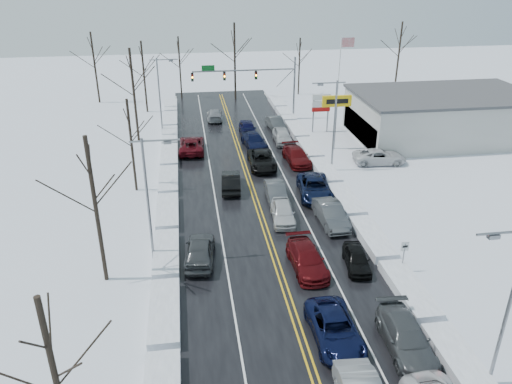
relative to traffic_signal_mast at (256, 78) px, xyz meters
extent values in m
plane|color=silver|center=(-3.45, -27.99, -5.48)|extent=(160.00, 160.00, 0.00)
cube|color=black|center=(-3.45, -25.99, -5.47)|extent=(14.00, 84.00, 0.01)
cube|color=white|center=(-11.05, -25.99, -5.48)|extent=(1.77, 72.00, 0.69)
cube|color=white|center=(4.15, -25.99, -5.48)|extent=(1.77, 72.00, 0.69)
cylinder|color=slate|center=(5.05, 0.01, -1.48)|extent=(0.24, 0.24, 8.00)
cylinder|color=slate|center=(-1.45, 0.01, 1.02)|extent=(13.00, 0.18, 0.18)
cylinder|color=slate|center=(3.85, 0.01, -0.08)|extent=(2.33, 0.10, 2.33)
cube|color=#0C591E|center=(-5.95, 0.01, 1.42)|extent=(1.60, 0.08, 0.70)
cube|color=black|center=(0.05, 0.01, 0.37)|extent=(0.32, 0.25, 1.05)
sphere|color=#3F0705|center=(0.05, -0.15, 0.67)|extent=(0.20, 0.20, 0.20)
sphere|color=orange|center=(0.05, -0.15, 0.37)|extent=(0.22, 0.22, 0.22)
sphere|color=black|center=(0.05, -0.15, 0.07)|extent=(0.20, 0.20, 0.20)
cube|color=black|center=(-3.95, 0.01, 0.37)|extent=(0.32, 0.25, 1.05)
sphere|color=#3F0705|center=(-3.95, -0.15, 0.67)|extent=(0.20, 0.20, 0.20)
sphere|color=orange|center=(-3.95, -0.15, 0.37)|extent=(0.22, 0.22, 0.22)
sphere|color=black|center=(-3.95, -0.15, 0.07)|extent=(0.20, 0.20, 0.20)
cube|color=black|center=(-7.95, 0.01, 0.37)|extent=(0.32, 0.25, 1.05)
sphere|color=#3F0705|center=(-7.95, -0.15, 0.67)|extent=(0.20, 0.20, 0.20)
sphere|color=orange|center=(-7.95, -0.15, 0.37)|extent=(0.22, 0.22, 0.22)
sphere|color=black|center=(-7.95, -0.15, 0.07)|extent=(0.20, 0.20, 0.20)
cylinder|color=slate|center=(7.05, -11.99, -2.68)|extent=(0.20, 0.20, 5.60)
cube|color=yellow|center=(7.05, -11.99, -0.08)|extent=(3.20, 0.30, 1.20)
cube|color=black|center=(7.05, -12.16, -0.08)|extent=(2.40, 0.04, 0.50)
cylinder|color=slate|center=(6.15, -5.99, -3.48)|extent=(0.16, 0.16, 4.00)
cylinder|color=slate|center=(7.95, -5.99, -3.48)|extent=(0.16, 0.16, 4.00)
cube|color=white|center=(7.05, -5.99, -1.18)|extent=(2.20, 0.22, 0.70)
cube|color=white|center=(7.05, -5.99, -1.98)|extent=(2.20, 0.22, 0.70)
cube|color=#A90E0D|center=(7.05, -5.99, -2.68)|extent=(2.20, 0.22, 0.50)
cylinder|color=slate|center=(4.75, -35.99, -4.38)|extent=(0.08, 0.08, 2.20)
cube|color=white|center=(4.75, -35.99, -3.48)|extent=(0.55, 0.05, 0.70)
cube|color=black|center=(4.75, -36.03, -3.48)|extent=(0.35, 0.02, 0.15)
cylinder|color=silver|center=(11.55, 2.01, -0.48)|extent=(0.14, 0.14, 10.00)
cube|color=#B4B4AF|center=(20.55, -9.99, -2.98)|extent=(20.00, 12.00, 5.00)
cube|color=#262628|center=(10.60, -9.99, -3.88)|extent=(0.10, 11.00, 2.80)
cube|color=#3F3F42|center=(20.55, -9.99, -0.33)|extent=(20.40, 12.40, 0.30)
cylinder|color=slate|center=(5.05, -45.99, -0.98)|extent=(0.18, 0.18, 9.00)
cylinder|color=slate|center=(4.25, -45.99, 3.32)|extent=(3.20, 0.12, 0.12)
cube|color=slate|center=(3.45, -45.99, 3.17)|extent=(0.50, 0.25, 0.18)
cylinder|color=slate|center=(5.05, -17.99, -0.98)|extent=(0.18, 0.18, 9.00)
cylinder|color=slate|center=(4.25, -17.99, 3.32)|extent=(3.20, 0.12, 0.12)
cube|color=slate|center=(3.45, -17.99, 3.17)|extent=(0.50, 0.25, 0.18)
cylinder|color=slate|center=(-11.95, -31.99, -0.98)|extent=(0.18, 0.18, 9.00)
cylinder|color=slate|center=(-11.15, -31.99, 3.32)|extent=(3.20, 0.12, 0.12)
cube|color=slate|center=(-10.35, -31.99, 3.17)|extent=(0.50, 0.25, 0.18)
cylinder|color=slate|center=(-11.95, -3.99, -0.98)|extent=(0.18, 0.18, 9.00)
cylinder|color=slate|center=(-11.15, -3.99, 3.32)|extent=(3.20, 0.12, 0.12)
cube|color=slate|center=(-10.35, -3.99, 3.17)|extent=(0.50, 0.25, 0.18)
cylinder|color=#2D231C|center=(-14.95, -33.99, -0.48)|extent=(0.27, 0.27, 10.00)
cylinder|color=#2D231C|center=(-13.95, -19.99, -1.23)|extent=(0.23, 0.23, 8.50)
cylinder|color=#2D231C|center=(-14.65, -5.99, -0.23)|extent=(0.28, 0.28, 10.50)
cylinder|color=#2D231C|center=(-14.25, 6.01, -0.73)|extent=(0.25, 0.25, 9.50)
cylinder|color=#2D231C|center=(-21.45, 12.01, -0.48)|extent=(0.27, 0.27, 10.00)
cylinder|color=#2D231C|center=(-9.45, 13.01, -0.98)|extent=(0.24, 0.24, 9.00)
cylinder|color=#2D231C|center=(-1.45, 11.01, 0.02)|extent=(0.29, 0.29, 11.00)
cylinder|color=#2D231C|center=(8.55, 12.51, -1.23)|extent=(0.23, 0.23, 8.50)
cylinder|color=#2D231C|center=(24.55, 13.01, -0.23)|extent=(0.28, 0.28, 10.50)
imported|color=black|center=(-1.67, -41.77, -5.48)|extent=(2.49, 5.34, 1.48)
imported|color=#4E0A0D|center=(-1.53, -34.69, -5.48)|extent=(2.29, 5.27, 1.51)
imported|color=silver|center=(-1.81, -27.70, -5.48)|extent=(2.18, 4.62, 1.53)
imported|color=#414346|center=(-1.70, -23.86, -5.48)|extent=(1.66, 4.58, 1.50)
imported|color=black|center=(-1.72, -16.20, -5.48)|extent=(2.71, 5.61, 1.54)
imported|color=black|center=(-1.67, -10.31, -5.48)|extent=(2.78, 5.52, 1.54)
imported|color=black|center=(-1.83, -5.87, -5.48)|extent=(1.95, 4.71, 1.60)
imported|color=#434649|center=(1.91, -43.03, -5.48)|extent=(2.51, 5.52, 1.57)
imported|color=black|center=(1.90, -34.99, -5.48)|extent=(2.08, 4.09, 1.33)
imported|color=#434648|center=(1.86, -28.74, -5.48)|extent=(1.99, 5.14, 1.67)
imported|color=black|center=(1.87, -23.59, -5.48)|extent=(3.36, 6.18, 1.65)
imported|color=#4E0A0C|center=(2.00, -15.54, -5.48)|extent=(2.47, 5.38, 1.53)
imported|color=#B9B9BB|center=(1.76, -9.22, -5.48)|extent=(2.05, 4.79, 1.61)
imported|color=#3A3D3F|center=(1.87, -4.38, -5.48)|extent=(2.11, 4.74, 1.51)
imported|color=black|center=(-5.35, -21.05, -5.48)|extent=(2.11, 4.95, 1.59)
imported|color=#500A11|center=(-8.63, -10.66, -5.48)|extent=(2.91, 5.85, 1.59)
imported|color=gray|center=(-5.31, 0.83, -5.48)|extent=(2.19, 4.92, 1.40)
imported|color=#3B3D3F|center=(-8.69, -32.66, -5.48)|extent=(2.55, 5.17, 1.70)
imported|color=silver|center=(10.43, -16.97, -5.48)|extent=(5.63, 2.99, 1.51)
imported|color=#414447|center=(13.59, -12.70, -5.48)|extent=(2.46, 5.29, 1.50)
imported|color=white|center=(11.66, -6.88, -5.48)|extent=(2.33, 4.57, 1.49)
camera|label=1|loc=(-9.13, -62.57, 13.85)|focal=35.00mm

